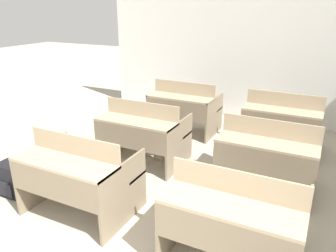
{
  "coord_description": "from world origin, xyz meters",
  "views": [
    {
      "loc": [
        1.4,
        -0.72,
        2.21
      ],
      "look_at": [
        -0.32,
        2.72,
        0.78
      ],
      "focal_mm": 35.0,
      "sensor_mm": 36.0,
      "label": 1
    }
  ],
  "objects_px": {
    "bench_third_left": "(184,107)",
    "schoolbag": "(14,179)",
    "bench_second_right": "(268,154)",
    "bench_third_right": "(282,121)",
    "bench_front_right": "(234,217)",
    "bench_second_left": "(143,132)",
    "bench_front_left": "(78,174)"
  },
  "relations": [
    {
      "from": "bench_third_left",
      "to": "schoolbag",
      "type": "xyz_separation_m",
      "value": [
        -1.0,
        -2.9,
        -0.27
      ]
    },
    {
      "from": "bench_second_right",
      "to": "bench_third_right",
      "type": "relative_size",
      "value": 1.0
    },
    {
      "from": "bench_front_right",
      "to": "schoolbag",
      "type": "relative_size",
      "value": 2.76
    },
    {
      "from": "bench_front_right",
      "to": "bench_second_left",
      "type": "xyz_separation_m",
      "value": [
        -1.75,
        1.4,
        0.0
      ]
    },
    {
      "from": "bench_third_right",
      "to": "schoolbag",
      "type": "distance_m",
      "value": 3.97
    },
    {
      "from": "bench_second_left",
      "to": "bench_third_right",
      "type": "bearing_deg",
      "value": 39.18
    },
    {
      "from": "bench_front_left",
      "to": "bench_second_left",
      "type": "bearing_deg",
      "value": 90.42
    },
    {
      "from": "bench_second_left",
      "to": "bench_front_left",
      "type": "bearing_deg",
      "value": -89.58
    },
    {
      "from": "bench_third_left",
      "to": "schoolbag",
      "type": "height_order",
      "value": "bench_third_left"
    },
    {
      "from": "bench_front_left",
      "to": "bench_third_left",
      "type": "bearing_deg",
      "value": 89.63
    },
    {
      "from": "bench_front_right",
      "to": "bench_third_left",
      "type": "distance_m",
      "value": 3.31
    },
    {
      "from": "bench_third_left",
      "to": "bench_third_right",
      "type": "xyz_separation_m",
      "value": [
        1.71,
        -0.0,
        0.0
      ]
    },
    {
      "from": "bench_front_left",
      "to": "schoolbag",
      "type": "xyz_separation_m",
      "value": [
        -0.98,
        -0.08,
        -0.27
      ]
    },
    {
      "from": "bench_third_right",
      "to": "bench_third_left",
      "type": "bearing_deg",
      "value": 179.97
    },
    {
      "from": "schoolbag",
      "to": "bench_front_right",
      "type": "bearing_deg",
      "value": 1.66
    },
    {
      "from": "bench_second_left",
      "to": "bench_third_left",
      "type": "xyz_separation_m",
      "value": [
        0.03,
        1.42,
        0.0
      ]
    },
    {
      "from": "bench_front_left",
      "to": "bench_front_right",
      "type": "height_order",
      "value": "same"
    },
    {
      "from": "schoolbag",
      "to": "bench_third_right",
      "type": "bearing_deg",
      "value": 46.95
    },
    {
      "from": "bench_third_left",
      "to": "schoolbag",
      "type": "relative_size",
      "value": 2.76
    },
    {
      "from": "bench_front_left",
      "to": "schoolbag",
      "type": "distance_m",
      "value": 1.02
    },
    {
      "from": "bench_second_left",
      "to": "bench_second_right",
      "type": "bearing_deg",
      "value": 0.87
    },
    {
      "from": "bench_front_right",
      "to": "bench_third_right",
      "type": "distance_m",
      "value": 2.82
    },
    {
      "from": "bench_second_left",
      "to": "bench_third_left",
      "type": "bearing_deg",
      "value": 88.85
    },
    {
      "from": "bench_third_left",
      "to": "bench_third_right",
      "type": "bearing_deg",
      "value": -0.03
    },
    {
      "from": "bench_second_left",
      "to": "bench_second_right",
      "type": "relative_size",
      "value": 1.0
    },
    {
      "from": "bench_front_left",
      "to": "bench_second_right",
      "type": "distance_m",
      "value": 2.27
    },
    {
      "from": "bench_second_left",
      "to": "bench_second_right",
      "type": "height_order",
      "value": "same"
    },
    {
      "from": "bench_third_left",
      "to": "bench_front_right",
      "type": "bearing_deg",
      "value": -58.56
    },
    {
      "from": "schoolbag",
      "to": "bench_second_left",
      "type": "bearing_deg",
      "value": 56.81
    },
    {
      "from": "bench_second_right",
      "to": "bench_third_left",
      "type": "bearing_deg",
      "value": 141.41
    },
    {
      "from": "bench_front_left",
      "to": "bench_front_right",
      "type": "distance_m",
      "value": 1.74
    },
    {
      "from": "schoolbag",
      "to": "bench_second_right",
      "type": "bearing_deg",
      "value": 28.86
    }
  ]
}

